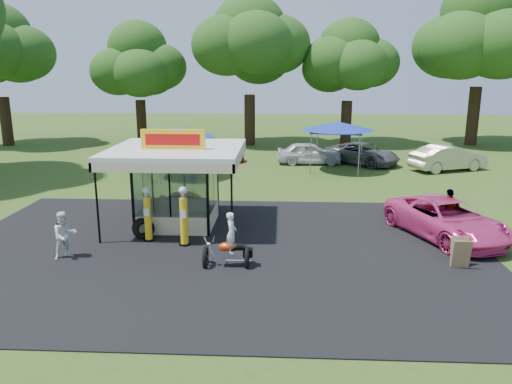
% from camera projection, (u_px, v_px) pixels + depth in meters
% --- Properties ---
extents(ground, '(120.00, 120.00, 0.00)m').
position_uv_depth(ground, '(209.00, 271.00, 16.56)').
color(ground, '#345219').
rests_on(ground, ground).
extents(asphalt_apron, '(20.00, 14.00, 0.04)m').
position_uv_depth(asphalt_apron, '(216.00, 250.00, 18.50)').
color(asphalt_apron, black).
rests_on(asphalt_apron, ground).
extents(gas_station_kiosk, '(5.40, 5.40, 4.18)m').
position_uv_depth(gas_station_kiosk, '(178.00, 185.00, 21.08)').
color(gas_station_kiosk, white).
rests_on(gas_station_kiosk, ground).
extents(gas_pump_left, '(0.41, 0.41, 2.21)m').
position_uv_depth(gas_pump_left, '(148.00, 215.00, 19.22)').
color(gas_pump_left, black).
rests_on(gas_pump_left, ground).
extents(gas_pump_right, '(0.44, 0.44, 2.34)m').
position_uv_depth(gas_pump_right, '(184.00, 217.00, 18.71)').
color(gas_pump_right, black).
rests_on(gas_pump_right, ground).
extents(motorcycle, '(1.70, 0.85, 2.00)m').
position_uv_depth(motorcycle, '(230.00, 245.00, 16.77)').
color(motorcycle, black).
rests_on(motorcycle, ground).
extents(spare_tires, '(1.04, 0.88, 0.83)m').
position_uv_depth(spare_tires, '(143.00, 229.00, 19.71)').
color(spare_tires, black).
rests_on(spare_tires, ground).
extents(a_frame_sign, '(0.60, 0.56, 1.05)m').
position_uv_depth(a_frame_sign, '(460.00, 253.00, 16.70)').
color(a_frame_sign, '#593819').
rests_on(a_frame_sign, ground).
extents(kiosk_car, '(2.82, 1.13, 0.96)m').
position_uv_depth(kiosk_car, '(188.00, 201.00, 23.53)').
color(kiosk_car, yellow).
rests_on(kiosk_car, ground).
extents(pink_sedan, '(4.43, 6.11, 1.54)m').
position_uv_depth(pink_sedan, '(446.00, 219.00, 19.68)').
color(pink_sedan, '#E53E87').
rests_on(pink_sedan, ground).
extents(spectator_west, '(1.06, 1.04, 1.72)m').
position_uv_depth(spectator_west, '(65.00, 235.00, 17.51)').
color(spectator_west, white).
rests_on(spectator_west, ground).
extents(spectator_east_b, '(1.16, 0.67, 1.85)m').
position_uv_depth(spectator_east_b, '(449.00, 211.00, 20.22)').
color(spectator_east_b, gray).
rests_on(spectator_east_b, ground).
extents(bg_car_a, '(4.14, 1.80, 1.32)m').
position_uv_depth(bg_car_a, '(141.00, 159.00, 33.57)').
color(bg_car_a, silver).
rests_on(bg_car_a, ground).
extents(bg_car_b, '(5.87, 3.97, 1.58)m').
position_uv_depth(bg_car_b, '(207.00, 152.00, 35.56)').
color(bg_car_b, '#B90E38').
rests_on(bg_car_b, ground).
extents(bg_car_c, '(4.56, 1.90, 1.54)m').
position_uv_depth(bg_car_c, '(309.00, 153.00, 35.09)').
color(bg_car_c, silver).
rests_on(bg_car_c, ground).
extents(bg_car_d, '(5.59, 5.46, 1.49)m').
position_uv_depth(bg_car_d, '(362.00, 154.00, 35.07)').
color(bg_car_d, '#58585A').
rests_on(bg_car_d, ground).
extents(bg_car_e, '(5.38, 3.54, 1.67)m').
position_uv_depth(bg_car_e, '(448.00, 158.00, 32.83)').
color(bg_car_e, '#BFB792').
rests_on(bg_car_e, ground).
extents(tent_west, '(4.40, 4.40, 3.08)m').
position_uv_depth(tent_west, '(177.00, 132.00, 30.38)').
color(tent_west, gray).
rests_on(tent_west, ground).
extents(tent_east, '(4.62, 4.62, 3.23)m').
position_uv_depth(tent_east, '(338.00, 126.00, 32.28)').
color(tent_east, gray).
rests_on(tent_east, ground).
extents(oak_far_b, '(8.79, 8.79, 10.48)m').
position_uv_depth(oak_far_b, '(139.00, 67.00, 44.53)').
color(oak_far_b, black).
rests_on(oak_far_b, ground).
extents(oak_far_c, '(10.49, 10.49, 12.37)m').
position_uv_depth(oak_far_c, '(250.00, 53.00, 42.27)').
color(oak_far_c, black).
rests_on(oak_far_c, ground).
extents(oak_far_d, '(8.86, 8.86, 10.55)m').
position_uv_depth(oak_far_d, '(348.00, 67.00, 43.13)').
color(oak_far_d, black).
rests_on(oak_far_d, ground).
extents(oak_far_e, '(11.78, 11.78, 14.02)m').
position_uv_depth(oak_far_e, '(481.00, 39.00, 42.01)').
color(oak_far_e, black).
rests_on(oak_far_e, ground).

